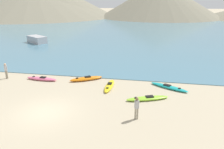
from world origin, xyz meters
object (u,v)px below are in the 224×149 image
object	(u,v)px
kayak_on_sand_1	(109,86)
kayak_on_sand_2	(42,79)
kayak_on_sand_0	(147,98)
kayak_on_sand_4	(86,79)
person_near_waterline	(6,70)
kayak_on_sand_3	(169,87)
moored_boat_1	(37,39)
person_near_foreground	(137,107)

from	to	relation	value
kayak_on_sand_1	kayak_on_sand_2	world-z (taller)	kayak_on_sand_2
kayak_on_sand_0	kayak_on_sand_4	xyz separation A→B (m)	(-6.12, 3.40, 0.05)
kayak_on_sand_0	kayak_on_sand_4	bearing A→B (deg)	150.93
kayak_on_sand_0	kayak_on_sand_4	world-z (taller)	kayak_on_sand_4
kayak_on_sand_4	person_near_waterline	world-z (taller)	person_near_waterline
kayak_on_sand_1	kayak_on_sand_3	distance (m)	5.38
kayak_on_sand_2	kayak_on_sand_0	bearing A→B (deg)	-14.20
person_near_waterline	moored_boat_1	distance (m)	19.35
kayak_on_sand_1	kayak_on_sand_4	xyz separation A→B (m)	(-2.61, 1.33, 0.04)
person_near_waterline	kayak_on_sand_0	bearing A→B (deg)	-9.87
kayak_on_sand_0	person_near_foreground	world-z (taller)	person_near_foreground
kayak_on_sand_3	moored_boat_1	size ratio (longest dim) A/B	0.78
moored_boat_1	kayak_on_sand_4	bearing A→B (deg)	-49.76
person_near_foreground	moored_boat_1	size ratio (longest dim) A/B	0.36
person_near_foreground	person_near_waterline	world-z (taller)	person_near_waterline
kayak_on_sand_1	moored_boat_1	bearing A→B (deg)	132.79
kayak_on_sand_0	person_near_waterline	xyz separation A→B (m)	(-14.19, 2.47, 0.79)
kayak_on_sand_0	person_near_foreground	size ratio (longest dim) A/B	2.22
kayak_on_sand_4	person_near_foreground	world-z (taller)	person_near_foreground
kayak_on_sand_1	kayak_on_sand_4	world-z (taller)	kayak_on_sand_4
kayak_on_sand_2	person_near_waterline	world-z (taller)	person_near_waterline
kayak_on_sand_1	kayak_on_sand_2	xyz separation A→B (m)	(-6.97, 0.58, 0.01)
moored_boat_1	kayak_on_sand_3	bearing A→B (deg)	-38.47
moored_boat_1	kayak_on_sand_1	bearing A→B (deg)	-47.21
kayak_on_sand_4	person_near_foreground	xyz separation A→B (m)	(5.47, -6.54, 0.73)
kayak_on_sand_0	kayak_on_sand_4	distance (m)	7.00
kayak_on_sand_2	kayak_on_sand_3	size ratio (longest dim) A/B	0.94
kayak_on_sand_1	person_near_foreground	distance (m)	5.99
person_near_waterline	person_near_foreground	bearing A→B (deg)	-22.50
kayak_on_sand_1	person_near_waterline	size ratio (longest dim) A/B	1.98
kayak_on_sand_4	person_near_waterline	distance (m)	8.16
kayak_on_sand_4	moored_boat_1	size ratio (longest dim) A/B	0.72
kayak_on_sand_2	person_near_foreground	size ratio (longest dim) A/B	2.06
kayak_on_sand_2	kayak_on_sand_4	xyz separation A→B (m)	(4.36, 0.75, 0.02)
kayak_on_sand_0	person_near_foreground	bearing A→B (deg)	-101.71
kayak_on_sand_4	moored_boat_1	world-z (taller)	moored_boat_1
kayak_on_sand_2	kayak_on_sand_4	world-z (taller)	kayak_on_sand_4
kayak_on_sand_0	moored_boat_1	world-z (taller)	moored_boat_1
person_near_waterline	moored_boat_1	size ratio (longest dim) A/B	0.36
kayak_on_sand_1	person_near_waterline	xyz separation A→B (m)	(-10.68, 0.40, 0.78)
kayak_on_sand_3	person_near_foreground	world-z (taller)	person_near_foreground
kayak_on_sand_4	person_near_waterline	size ratio (longest dim) A/B	1.99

